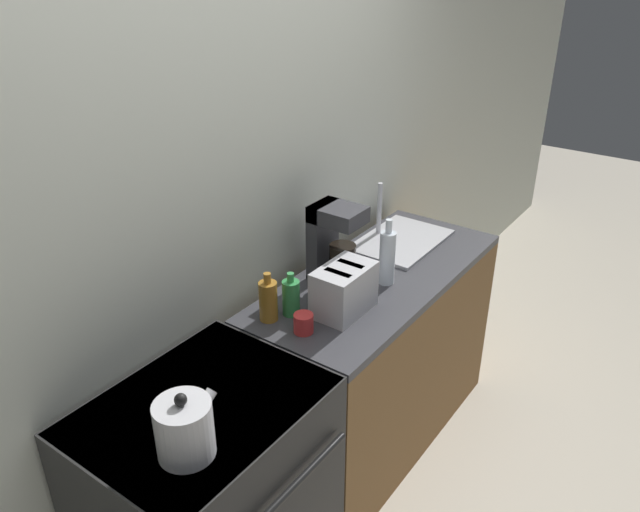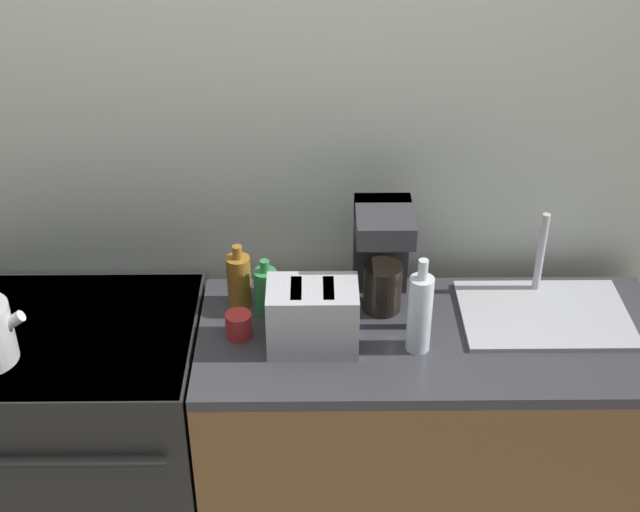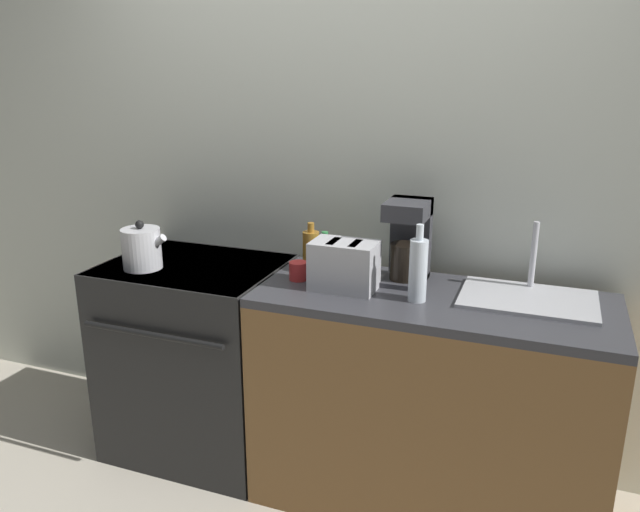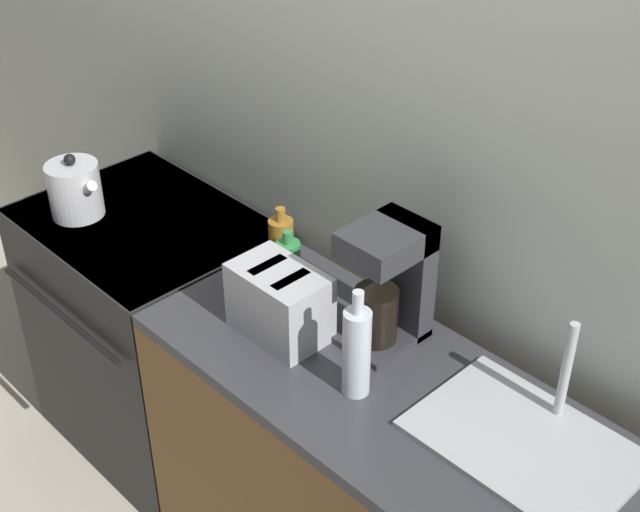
{
  "view_description": "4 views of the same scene",
  "coord_description": "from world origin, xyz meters",
  "px_view_note": "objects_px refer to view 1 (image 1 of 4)",
  "views": [
    {
      "loc": [
        -1.65,
        -0.92,
        2.28
      ],
      "look_at": [
        0.1,
        0.34,
        1.17
      ],
      "focal_mm": 35.0,
      "sensor_mm": 36.0,
      "label": 1
    },
    {
      "loc": [
        0.14,
        -1.78,
        2.53
      ],
      "look_at": [
        0.16,
        0.39,
        1.14
      ],
      "focal_mm": 50.0,
      "sensor_mm": 36.0,
      "label": 2
    },
    {
      "loc": [
        0.88,
        -1.98,
        1.8
      ],
      "look_at": [
        0.01,
        0.32,
        1.04
      ],
      "focal_mm": 35.0,
      "sensor_mm": 36.0,
      "label": 3
    },
    {
      "loc": [
        1.56,
        -0.98,
        2.43
      ],
      "look_at": [
        0.21,
        0.33,
        1.17
      ],
      "focal_mm": 50.0,
      "sensor_mm": 36.0,
      "label": 4
    }
  ],
  "objects_px": {
    "kettle": "(185,429)",
    "coffee_maker": "(333,240)",
    "stove": "(211,504)",
    "bottle_green": "(292,297)",
    "bottle_clear": "(387,257)",
    "toaster": "(344,290)",
    "cup_red": "(304,323)",
    "bottle_amber": "(268,300)"
  },
  "relations": [
    {
      "from": "stove",
      "to": "bottle_clear",
      "type": "relative_size",
      "value": 3.11
    },
    {
      "from": "toaster",
      "to": "cup_red",
      "type": "relative_size",
      "value": 3.36
    },
    {
      "from": "coffee_maker",
      "to": "bottle_green",
      "type": "xyz_separation_m",
      "value": [
        -0.34,
        -0.04,
        -0.1
      ]
    },
    {
      "from": "kettle",
      "to": "bottle_green",
      "type": "xyz_separation_m",
      "value": [
        0.78,
        0.22,
        -0.01
      ]
    },
    {
      "from": "toaster",
      "to": "bottle_amber",
      "type": "distance_m",
      "value": 0.3
    },
    {
      "from": "kettle",
      "to": "bottle_clear",
      "type": "distance_m",
      "value": 1.22
    },
    {
      "from": "coffee_maker",
      "to": "cup_red",
      "type": "xyz_separation_m",
      "value": [
        -0.42,
        -0.16,
        -0.14
      ]
    },
    {
      "from": "kettle",
      "to": "bottle_green",
      "type": "relative_size",
      "value": 1.17
    },
    {
      "from": "bottle_clear",
      "to": "bottle_amber",
      "type": "distance_m",
      "value": 0.57
    },
    {
      "from": "toaster",
      "to": "bottle_green",
      "type": "distance_m",
      "value": 0.21
    },
    {
      "from": "kettle",
      "to": "toaster",
      "type": "height_order",
      "value": "kettle"
    },
    {
      "from": "stove",
      "to": "cup_red",
      "type": "distance_m",
      "value": 0.72
    },
    {
      "from": "stove",
      "to": "bottle_clear",
      "type": "height_order",
      "value": "bottle_clear"
    },
    {
      "from": "stove",
      "to": "toaster",
      "type": "xyz_separation_m",
      "value": [
        0.74,
        -0.06,
        0.55
      ]
    },
    {
      "from": "bottle_amber",
      "to": "stove",
      "type": "bearing_deg",
      "value": -164.5
    },
    {
      "from": "cup_red",
      "to": "toaster",
      "type": "bearing_deg",
      "value": -10.65
    },
    {
      "from": "stove",
      "to": "bottle_clear",
      "type": "bearing_deg",
      "value": -4.54
    },
    {
      "from": "bottle_clear",
      "to": "bottle_amber",
      "type": "relative_size",
      "value": 1.46
    },
    {
      "from": "bottle_amber",
      "to": "toaster",
      "type": "bearing_deg",
      "value": -42.63
    },
    {
      "from": "kettle",
      "to": "cup_red",
      "type": "bearing_deg",
      "value": 8.33
    },
    {
      "from": "toaster",
      "to": "bottle_green",
      "type": "xyz_separation_m",
      "value": [
        -0.14,
        0.16,
        -0.02
      ]
    },
    {
      "from": "coffee_maker",
      "to": "bottle_amber",
      "type": "relative_size",
      "value": 1.66
    },
    {
      "from": "kettle",
      "to": "coffee_maker",
      "type": "distance_m",
      "value": 1.16
    },
    {
      "from": "stove",
      "to": "bottle_green",
      "type": "relative_size",
      "value": 5.04
    },
    {
      "from": "coffee_maker",
      "to": "toaster",
      "type": "bearing_deg",
      "value": -136.42
    },
    {
      "from": "kettle",
      "to": "stove",
      "type": "bearing_deg",
      "value": 35.69
    },
    {
      "from": "cup_red",
      "to": "bottle_amber",
      "type": "bearing_deg",
      "value": 92.95
    },
    {
      "from": "kettle",
      "to": "bottle_green",
      "type": "distance_m",
      "value": 0.81
    },
    {
      "from": "stove",
      "to": "toaster",
      "type": "distance_m",
      "value": 0.93
    },
    {
      "from": "stove",
      "to": "bottle_green",
      "type": "bearing_deg",
      "value": 9.04
    },
    {
      "from": "bottle_clear",
      "to": "cup_red",
      "type": "relative_size",
      "value": 3.9
    },
    {
      "from": "toaster",
      "to": "cup_red",
      "type": "distance_m",
      "value": 0.23
    },
    {
      "from": "bottle_clear",
      "to": "cup_red",
      "type": "xyz_separation_m",
      "value": [
        -0.52,
        0.06,
        -0.09
      ]
    },
    {
      "from": "toaster",
      "to": "cup_red",
      "type": "bearing_deg",
      "value": 169.35
    },
    {
      "from": "bottle_amber",
      "to": "bottle_green",
      "type": "xyz_separation_m",
      "value": [
        0.09,
        -0.05,
        -0.01
      ]
    },
    {
      "from": "toaster",
      "to": "stove",
      "type": "bearing_deg",
      "value": 175.28
    },
    {
      "from": "toaster",
      "to": "bottle_amber",
      "type": "relative_size",
      "value": 1.25
    },
    {
      "from": "toaster",
      "to": "bottle_clear",
      "type": "bearing_deg",
      "value": -4.11
    },
    {
      "from": "stove",
      "to": "toaster",
      "type": "bearing_deg",
      "value": -4.72
    },
    {
      "from": "kettle",
      "to": "toaster",
      "type": "xyz_separation_m",
      "value": [
        0.91,
        0.06,
        0.01
      ]
    },
    {
      "from": "stove",
      "to": "bottle_clear",
      "type": "distance_m",
      "value": 1.2
    },
    {
      "from": "stove",
      "to": "bottle_green",
      "type": "height_order",
      "value": "bottle_green"
    }
  ]
}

